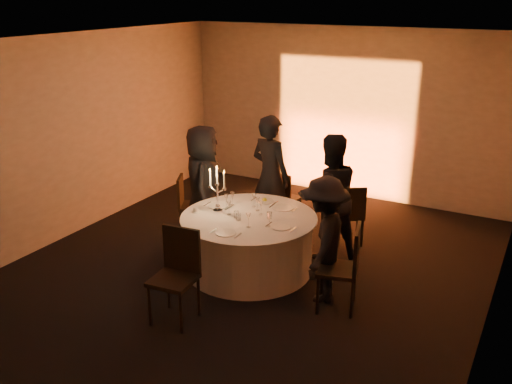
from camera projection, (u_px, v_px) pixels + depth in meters
The scene contains 35 objects.
floor at pixel (249, 269), 7.72m from camera, with size 7.00×7.00×0.00m, color black.
ceiling at pixel (248, 41), 6.71m from camera, with size 7.00×7.00×0.00m, color silver.
wall_back at pixel (344, 113), 10.11m from camera, with size 7.00×7.00×0.00m, color #9F9A93.
wall_front at pixel (24, 280), 4.32m from camera, with size 7.00×7.00×0.00m, color #9F9A93.
wall_left at pixel (74, 136), 8.56m from camera, with size 7.00×7.00×0.00m, color #9F9A93.
wall_right at pixel (503, 203), 5.87m from camera, with size 7.00×7.00×0.00m, color #9F9A93.
uplighter_fixture at pixel (335, 195), 10.35m from camera, with size 0.25×0.12×0.10m, color black.
banquet_table at pixel (249, 243), 7.59m from camera, with size 1.80×1.80×0.77m.
chair_left at pixel (188, 202), 8.73m from camera, with size 0.53×0.53×0.91m.
chair_back_left at pixel (284, 196), 9.00m from camera, with size 0.44×0.45×0.89m.
chair_back_right at pixel (350, 212), 8.32m from camera, with size 0.55×0.55×0.92m.
chair_right at pixel (345, 263), 6.58m from camera, with size 0.56×0.56×1.05m.
chair_front at pixel (177, 269), 6.42m from camera, with size 0.51×0.51×1.07m.
guest_left at pixel (203, 184), 8.40m from camera, with size 0.86×0.56×1.75m, color black.
guest_back_left at pixel (270, 176), 8.57m from camera, with size 0.68×0.45×1.86m, color black.
guest_back_right at pixel (329, 197), 7.79m from camera, with size 0.87×0.68×1.79m, color black.
guest_right at pixel (324, 240), 6.76m from camera, with size 1.00×0.58×1.55m, color black.
plate_left at pixel (218, 206), 7.81m from camera, with size 0.36×0.28×0.01m.
plate_back_left at pixel (264, 200), 7.98m from camera, with size 0.35×0.26×0.08m.
plate_back_right at pixel (283, 208), 7.74m from camera, with size 0.35×0.29×0.01m.
plate_right at pixel (281, 227), 7.12m from camera, with size 0.36×0.26×0.01m.
plate_front at pixel (226, 233), 6.94m from camera, with size 0.36×0.25×0.01m.
coffee_cup at pixel (196, 210), 7.60m from camera, with size 0.11×0.11×0.07m.
candelabra at pixel (217, 196), 7.57m from camera, with size 0.27×0.13×0.64m.
wine_glass_a at pixel (248, 217), 7.08m from camera, with size 0.07×0.07×0.19m.
wine_glass_b at pixel (232, 196), 7.81m from camera, with size 0.07×0.07×0.19m.
wine_glass_c at pixel (229, 205), 7.48m from camera, with size 0.07×0.07×0.19m.
wine_glass_d at pixel (261, 205), 7.48m from camera, with size 0.07×0.07×0.19m.
wine_glass_e at pixel (226, 198), 7.72m from camera, with size 0.07×0.07×0.19m.
wine_glass_f at pixel (254, 197), 7.75m from camera, with size 0.07×0.07×0.19m.
wine_glass_g at pixel (269, 216), 7.11m from camera, with size 0.07×0.07×0.19m.
wine_glass_h at pixel (258, 201), 7.62m from camera, with size 0.07×0.07×0.19m.
tumbler_a at pixel (236, 214), 7.41m from camera, with size 0.07×0.07×0.09m, color white.
tumbler_b at pixel (238, 217), 7.33m from camera, with size 0.07×0.07×0.09m, color white.
tumbler_c at pixel (269, 215), 7.39m from camera, with size 0.07×0.07×0.09m, color white.
Camera 1 is at (3.38, -6.04, 3.58)m, focal length 40.00 mm.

